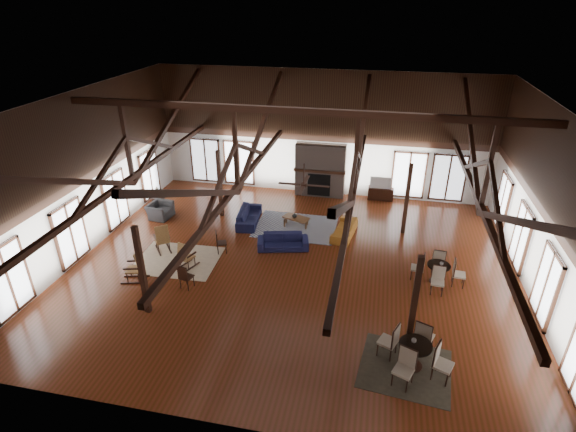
% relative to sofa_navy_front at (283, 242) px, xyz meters
% --- Properties ---
extents(floor, '(16.00, 16.00, 0.00)m').
position_rel_sofa_navy_front_xyz_m(floor, '(0.66, -1.20, -0.29)').
color(floor, '#622514').
rests_on(floor, ground).
extents(ceiling, '(16.00, 14.00, 0.02)m').
position_rel_sofa_navy_front_xyz_m(ceiling, '(0.66, -1.20, 5.71)').
color(ceiling, black).
rests_on(ceiling, wall_back).
extents(wall_back, '(16.00, 0.02, 6.00)m').
position_rel_sofa_navy_front_xyz_m(wall_back, '(0.66, 5.80, 2.71)').
color(wall_back, white).
rests_on(wall_back, floor).
extents(wall_front, '(16.00, 0.02, 6.00)m').
position_rel_sofa_navy_front_xyz_m(wall_front, '(0.66, -8.20, 2.71)').
color(wall_front, white).
rests_on(wall_front, floor).
extents(wall_left, '(0.02, 14.00, 6.00)m').
position_rel_sofa_navy_front_xyz_m(wall_left, '(-7.34, -1.20, 2.71)').
color(wall_left, white).
rests_on(wall_left, floor).
extents(wall_right, '(0.02, 14.00, 6.00)m').
position_rel_sofa_navy_front_xyz_m(wall_right, '(8.66, -1.20, 2.71)').
color(wall_right, white).
rests_on(wall_right, floor).
extents(roof_truss, '(15.60, 14.07, 3.14)m').
position_rel_sofa_navy_front_xyz_m(roof_truss, '(0.66, -1.20, 3.74)').
color(roof_truss, black).
rests_on(roof_truss, wall_back).
extents(post_grid, '(8.16, 7.16, 3.05)m').
position_rel_sofa_navy_front_xyz_m(post_grid, '(0.66, -1.20, 1.23)').
color(post_grid, black).
rests_on(post_grid, floor).
extents(fireplace, '(2.50, 0.69, 2.60)m').
position_rel_sofa_navy_front_xyz_m(fireplace, '(0.66, 5.47, 1.00)').
color(fireplace, '#76635A').
rests_on(fireplace, floor).
extents(ceiling_fan, '(1.60, 1.60, 0.75)m').
position_rel_sofa_navy_front_xyz_m(ceiling_fan, '(1.16, -2.20, 3.44)').
color(ceiling_fan, black).
rests_on(ceiling_fan, roof_truss).
extents(sofa_navy_front, '(2.12, 1.23, 0.58)m').
position_rel_sofa_navy_front_xyz_m(sofa_navy_front, '(0.00, 0.00, 0.00)').
color(sofa_navy_front, '#17183F').
rests_on(sofa_navy_front, floor).
extents(sofa_navy_left, '(2.17, 1.03, 0.61)m').
position_rel_sofa_navy_front_xyz_m(sofa_navy_left, '(-1.93, 1.88, 0.02)').
color(sofa_navy_left, '#141638').
rests_on(sofa_navy_left, floor).
extents(sofa_orange, '(2.02, 1.02, 0.56)m').
position_rel_sofa_navy_front_xyz_m(sofa_orange, '(2.26, 1.55, -0.01)').
color(sofa_orange, '#A76420').
rests_on(sofa_orange, floor).
extents(coffee_table, '(1.24, 0.93, 0.43)m').
position_rel_sofa_navy_front_xyz_m(coffee_table, '(0.15, 1.94, 0.08)').
color(coffee_table, brown).
rests_on(coffee_table, floor).
extents(vase, '(0.23, 0.23, 0.21)m').
position_rel_sofa_navy_front_xyz_m(vase, '(0.09, 1.92, 0.24)').
color(vase, '#B2B2B2').
rests_on(vase, coffee_table).
extents(armchair, '(1.14, 1.02, 0.68)m').
position_rel_sofa_navy_front_xyz_m(armchair, '(-5.96, 1.52, 0.05)').
color(armchair, '#2C2C2E').
rests_on(armchair, floor).
extents(side_table_lamp, '(0.44, 0.44, 1.12)m').
position_rel_sofa_navy_front_xyz_m(side_table_lamp, '(-6.46, 2.37, 0.13)').
color(side_table_lamp, black).
rests_on(side_table_lamp, floor).
extents(rocking_chair_a, '(0.92, 0.98, 1.14)m').
position_rel_sofa_navy_front_xyz_m(rocking_chair_a, '(-4.51, -1.18, 0.25)').
color(rocking_chair_a, olive).
rests_on(rocking_chair_a, floor).
extents(rocking_chair_b, '(0.68, 0.91, 1.04)m').
position_rel_sofa_navy_front_xyz_m(rocking_chair_b, '(-3.18, -2.11, 0.20)').
color(rocking_chair_b, olive).
rests_on(rocking_chair_b, floor).
extents(rocking_chair_c, '(1.00, 0.69, 1.17)m').
position_rel_sofa_navy_front_xyz_m(rocking_chair_c, '(-4.50, -3.19, 0.26)').
color(rocking_chair_c, olive).
rests_on(rocking_chair_c, floor).
extents(side_chair_a, '(0.51, 0.51, 0.91)m').
position_rel_sofa_navy_front_xyz_m(side_chair_a, '(-2.34, -0.83, 0.24)').
color(side_chair_a, black).
rests_on(side_chair_a, floor).
extents(side_chair_b, '(0.48, 0.48, 0.93)m').
position_rel_sofa_navy_front_xyz_m(side_chair_b, '(-2.66, -3.33, 0.25)').
color(side_chair_b, black).
rests_on(side_chair_b, floor).
extents(cafe_table_near, '(2.05, 2.05, 1.06)m').
position_rel_sofa_navy_front_xyz_m(cafe_table_near, '(4.77, -5.40, 0.24)').
color(cafe_table_near, black).
rests_on(cafe_table_near, floor).
extents(cafe_table_far, '(1.86, 1.86, 0.96)m').
position_rel_sofa_navy_front_xyz_m(cafe_table_far, '(5.74, -1.15, 0.19)').
color(cafe_table_far, black).
rests_on(cafe_table_far, floor).
extents(cup_near, '(0.17, 0.17, 0.10)m').
position_rel_sofa_navy_front_xyz_m(cup_near, '(4.72, -5.32, 0.52)').
color(cup_near, '#B2B2B2').
rests_on(cup_near, cafe_table_near).
extents(cup_far, '(0.12, 0.12, 0.10)m').
position_rel_sofa_navy_front_xyz_m(cup_far, '(5.82, -1.13, 0.45)').
color(cup_far, '#B2B2B2').
rests_on(cup_far, cafe_table_far).
extents(tv_console, '(1.20, 0.45, 0.60)m').
position_rel_sofa_navy_front_xyz_m(tv_console, '(3.65, 5.55, 0.01)').
color(tv_console, black).
rests_on(tv_console, floor).
extents(television, '(1.01, 0.16, 0.58)m').
position_rel_sofa_navy_front_xyz_m(television, '(3.60, 5.55, 0.60)').
color(television, '#B2B2B2').
rests_on(television, tv_console).
extents(rug_tan, '(3.10, 2.47, 0.01)m').
position_rel_sofa_navy_front_xyz_m(rug_tan, '(-3.71, -1.69, -0.28)').
color(rug_tan, '#C9B08B').
rests_on(rug_tan, floor).
extents(rug_navy, '(3.43, 2.58, 0.01)m').
position_rel_sofa_navy_front_xyz_m(rug_navy, '(0.15, 1.85, -0.28)').
color(rug_navy, '#181F43').
rests_on(rug_navy, floor).
extents(rug_dark, '(2.60, 2.41, 0.01)m').
position_rel_sofa_navy_front_xyz_m(rug_dark, '(4.58, -5.53, -0.28)').
color(rug_dark, black).
rests_on(rug_dark, floor).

